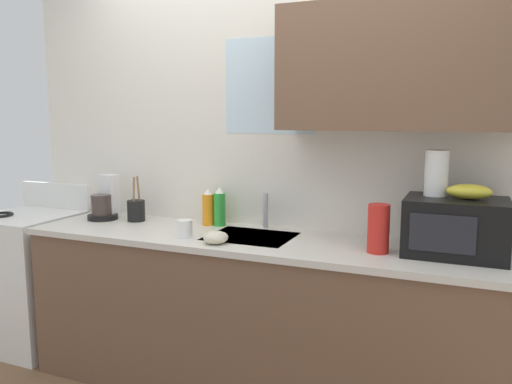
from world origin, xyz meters
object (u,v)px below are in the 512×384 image
at_px(stove_range, 30,278).
at_px(utensil_crock, 136,210).
at_px(banana_bunch, 469,192).
at_px(mug_white, 185,229).
at_px(coffee_maker, 105,202).
at_px(dish_soap_bottle_orange, 208,208).
at_px(microwave, 455,227).
at_px(paper_towel_roll, 436,173).
at_px(dish_soap_bottle_green, 220,208).
at_px(cereal_canister, 378,229).
at_px(small_bowl, 216,237).

distance_m(stove_range, utensil_crock, 0.97).
distance_m(banana_bunch, mug_white, 1.44).
distance_m(coffee_maker, dish_soap_bottle_orange, 0.71).
relative_size(microwave, paper_towel_roll, 2.09).
xyz_separation_m(microwave, paper_towel_roll, (-0.10, 0.05, 0.24)).
xyz_separation_m(paper_towel_roll, coffee_maker, (-2.00, 0.01, -0.28)).
bearing_deg(dish_soap_bottle_green, paper_towel_roll, -4.61).
xyz_separation_m(paper_towel_roll, dish_soap_bottle_green, (-1.22, 0.10, -0.27)).
bearing_deg(utensil_crock, dish_soap_bottle_green, 8.16).
bearing_deg(dish_soap_bottle_green, dish_soap_bottle_orange, -176.54).
bearing_deg(dish_soap_bottle_orange, paper_towel_roll, -4.14).
distance_m(cereal_canister, utensil_crock, 1.54).
bearing_deg(banana_bunch, cereal_canister, -165.62).
bearing_deg(dish_soap_bottle_green, stove_range, -171.84).
bearing_deg(dish_soap_bottle_orange, dish_soap_bottle_green, 3.46).
bearing_deg(paper_towel_roll, coffee_maker, 179.76).
height_order(banana_bunch, utensil_crock, banana_bunch).
height_order(stove_range, microwave, microwave).
xyz_separation_m(paper_towel_roll, cereal_canister, (-0.24, -0.15, -0.26)).
bearing_deg(mug_white, dish_soap_bottle_orange, 96.03).
bearing_deg(mug_white, paper_towel_roll, 10.80).
bearing_deg(small_bowl, mug_white, 164.74).
bearing_deg(stove_range, paper_towel_roll, 2.15).
bearing_deg(cereal_canister, banana_bunch, 14.38).
height_order(coffee_maker, dish_soap_bottle_orange, coffee_maker).
height_order(microwave, dish_soap_bottle_green, microwave).
bearing_deg(mug_white, coffee_maker, 161.39).
bearing_deg(dish_soap_bottle_green, mug_white, -96.74).
bearing_deg(small_bowl, utensil_crock, 156.26).
xyz_separation_m(microwave, dish_soap_bottle_green, (-1.32, 0.15, -0.03)).
bearing_deg(banana_bunch, microwave, -178.23).
height_order(microwave, cereal_canister, microwave).
xyz_separation_m(stove_range, paper_towel_roll, (2.58, 0.10, 0.82)).
distance_m(stove_range, coffee_maker, 0.80).
xyz_separation_m(mug_white, utensil_crock, (-0.51, 0.26, 0.02)).
bearing_deg(dish_soap_bottle_orange, mug_white, -83.97).
xyz_separation_m(cereal_canister, small_bowl, (-0.80, -0.15, -0.08)).
distance_m(paper_towel_roll, cereal_canister, 0.39).
bearing_deg(banana_bunch, mug_white, -172.32).
xyz_separation_m(stove_range, dish_soap_bottle_green, (1.36, 0.19, 0.55)).
xyz_separation_m(stove_range, cereal_canister, (2.34, -0.05, 0.56)).
relative_size(dish_soap_bottle_orange, cereal_canister, 0.95).
bearing_deg(stove_range, cereal_canister, -1.31).
relative_size(banana_bunch, small_bowl, 1.54).
xyz_separation_m(banana_bunch, dish_soap_bottle_green, (-1.37, 0.15, -0.20)).
bearing_deg(small_bowl, microwave, 12.31).
xyz_separation_m(paper_towel_roll, small_bowl, (-1.04, -0.30, -0.35)).
bearing_deg(small_bowl, dish_soap_bottle_green, 114.32).
height_order(microwave, paper_towel_roll, paper_towel_roll).
height_order(cereal_canister, utensil_crock, utensil_crock).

